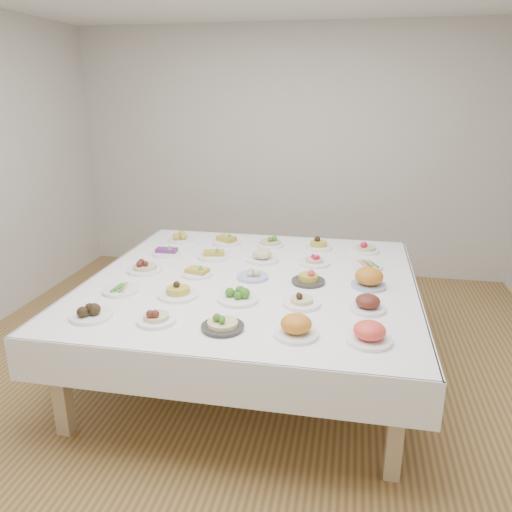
% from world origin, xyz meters
% --- Properties ---
extents(room_envelope, '(5.02, 5.02, 2.81)m').
position_xyz_m(room_envelope, '(0.00, 0.00, 1.83)').
color(room_envelope, olive).
rests_on(room_envelope, ground).
extents(display_table, '(2.40, 2.40, 0.75)m').
position_xyz_m(display_table, '(0.04, 0.13, 0.69)').
color(display_table, white).
rests_on(display_table, ground).
extents(dish_0, '(0.26, 0.26, 0.12)m').
position_xyz_m(dish_0, '(-0.80, -0.72, 0.81)').
color(dish_0, white).
rests_on(dish_0, display_table).
extents(dish_1, '(0.26, 0.26, 0.14)m').
position_xyz_m(dish_1, '(-0.38, -0.70, 0.82)').
color(dish_1, white).
rests_on(dish_1, display_table).
extents(dish_2, '(0.25, 0.25, 0.15)m').
position_xyz_m(dish_2, '(0.04, -0.72, 0.82)').
color(dish_2, '#2E2B28').
rests_on(dish_2, display_table).
extents(dish_3, '(0.26, 0.26, 0.15)m').
position_xyz_m(dish_3, '(0.47, -0.71, 0.82)').
color(dish_3, white).
rests_on(dish_3, display_table).
extents(dish_4, '(0.26, 0.26, 0.16)m').
position_xyz_m(dish_4, '(0.88, -0.71, 0.82)').
color(dish_4, white).
rests_on(dish_4, display_table).
extents(dish_5, '(0.25, 0.25, 0.05)m').
position_xyz_m(dish_5, '(-0.81, -0.30, 0.77)').
color(dish_5, white).
rests_on(dish_5, display_table).
extents(dish_6, '(0.27, 0.27, 0.14)m').
position_xyz_m(dish_6, '(-0.39, -0.30, 0.81)').
color(dish_6, white).
rests_on(dish_6, display_table).
extents(dish_7, '(0.27, 0.27, 0.12)m').
position_xyz_m(dish_7, '(0.03, -0.29, 0.81)').
color(dish_7, white).
rests_on(dish_7, display_table).
extents(dish_8, '(0.24, 0.24, 0.14)m').
position_xyz_m(dish_8, '(0.45, -0.28, 0.82)').
color(dish_8, white).
rests_on(dish_8, display_table).
extents(dish_9, '(0.23, 0.23, 0.14)m').
position_xyz_m(dish_9, '(0.88, -0.28, 0.81)').
color(dish_9, white).
rests_on(dish_9, display_table).
extents(dish_10, '(0.27, 0.27, 0.15)m').
position_xyz_m(dish_10, '(-0.81, 0.13, 0.82)').
color(dish_10, white).
rests_on(dish_10, display_table).
extents(dish_11, '(0.23, 0.23, 0.10)m').
position_xyz_m(dish_11, '(-0.39, 0.12, 0.79)').
color(dish_11, white).
rests_on(dish_11, display_table).
extents(dish_12, '(0.23, 0.23, 0.09)m').
position_xyz_m(dish_12, '(0.04, 0.14, 0.78)').
color(dish_12, '#4C66B2').
rests_on(dish_12, display_table).
extents(dish_13, '(0.24, 0.24, 0.14)m').
position_xyz_m(dish_13, '(0.46, 0.13, 0.81)').
color(dish_13, '#2E2B28').
rests_on(dish_13, display_table).
extents(dish_14, '(0.26, 0.26, 0.15)m').
position_xyz_m(dish_14, '(0.89, 0.13, 0.82)').
color(dish_14, '#4C66B2').
rests_on(dish_14, display_table).
extents(dish_15, '(0.24, 0.24, 0.11)m').
position_xyz_m(dish_15, '(-0.80, 0.56, 0.80)').
color(dish_15, white).
rests_on(dish_15, display_table).
extents(dish_16, '(0.27, 0.27, 0.12)m').
position_xyz_m(dish_16, '(-0.38, 0.56, 0.80)').
color(dish_16, white).
rests_on(dish_16, display_table).
extents(dish_17, '(0.27, 0.27, 0.15)m').
position_xyz_m(dish_17, '(0.04, 0.55, 0.82)').
color(dish_17, white).
rests_on(dish_17, display_table).
extents(dish_18, '(0.25, 0.25, 0.12)m').
position_xyz_m(dish_18, '(0.47, 0.55, 0.80)').
color(dish_18, white).
rests_on(dish_18, display_table).
extents(dish_19, '(0.24, 0.24, 0.06)m').
position_xyz_m(dish_19, '(0.89, 0.56, 0.77)').
color(dish_19, white).
rests_on(dish_19, display_table).
extents(dish_20, '(0.24, 0.24, 0.11)m').
position_xyz_m(dish_20, '(-0.81, 0.97, 0.80)').
color(dish_20, white).
rests_on(dish_20, display_table).
extents(dish_21, '(0.27, 0.27, 0.12)m').
position_xyz_m(dish_21, '(-0.38, 0.98, 0.80)').
color(dish_21, white).
rests_on(dish_21, display_table).
extents(dish_22, '(0.25, 0.25, 0.15)m').
position_xyz_m(dish_22, '(0.03, 0.98, 0.82)').
color(dish_22, white).
rests_on(dish_22, display_table).
extents(dish_23, '(0.23, 0.23, 0.13)m').
position_xyz_m(dish_23, '(0.47, 0.98, 0.81)').
color(dish_23, white).
rests_on(dish_23, display_table).
extents(dish_24, '(0.26, 0.26, 0.14)m').
position_xyz_m(dish_24, '(0.88, 0.97, 0.82)').
color(dish_24, white).
rests_on(dish_24, display_table).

